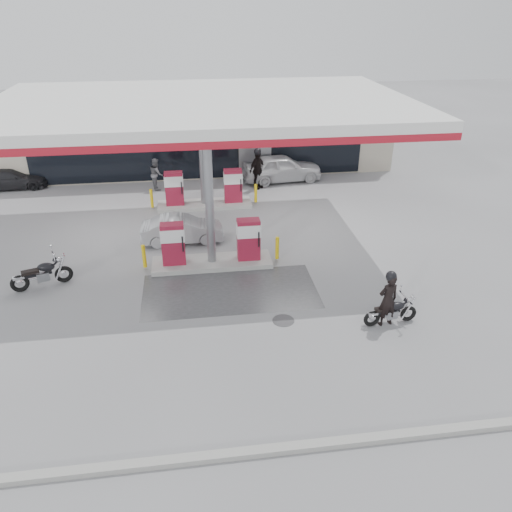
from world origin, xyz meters
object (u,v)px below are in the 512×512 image
at_px(pump_island_far, 204,192).
at_px(biker_main, 388,300).
at_px(parked_motorcycle, 42,275).
at_px(parked_car_left, 11,178).
at_px(parked_car_right, 281,166).
at_px(sedan_white, 282,168).
at_px(biker_walking, 257,170).
at_px(main_motorcycle, 392,312).
at_px(hatchback_silver, 182,229).
at_px(pump_island_near, 211,248).
at_px(attendant, 156,174).

distance_m(pump_island_far, biker_main, 11.77).
distance_m(parked_motorcycle, parked_car_left, 11.52).
height_order(biker_main, parked_car_right, biker_main).
bearing_deg(sedan_white, biker_walking, 118.36).
relative_size(pump_island_far, parked_motorcycle, 2.55).
xyz_separation_m(main_motorcycle, parked_car_left, (-15.28, 14.59, 0.14)).
bearing_deg(hatchback_silver, biker_walking, -34.12).
distance_m(hatchback_silver, parked_car_right, 9.59).
height_order(pump_island_far, parked_motorcycle, pump_island_far).
bearing_deg(main_motorcycle, sedan_white, 88.54).
distance_m(pump_island_far, biker_walking, 3.65).
bearing_deg(parked_car_left, biker_main, -137.78).
bearing_deg(parked_car_right, biker_walking, 128.93).
distance_m(main_motorcycle, biker_walking, 13.02).
xyz_separation_m(main_motorcycle, parked_motorcycle, (-11.22, 3.81, 0.07)).
height_order(pump_island_near, parked_car_right, pump_island_near).
bearing_deg(biker_main, main_motorcycle, 175.64).
bearing_deg(pump_island_far, biker_main, -64.34).
height_order(sedan_white, parked_car_left, sedan_white).
relative_size(parked_motorcycle, hatchback_silver, 0.60).
bearing_deg(attendant, biker_walking, -110.04).
height_order(attendant, parked_car_left, attendant).
xyz_separation_m(hatchback_silver, parked_car_right, (5.58, 7.80, 0.05)).
relative_size(parked_motorcycle, parked_car_left, 0.54).
bearing_deg(main_motorcycle, parked_motorcycle, 156.10).
relative_size(biker_main, parked_car_right, 0.41).
xyz_separation_m(main_motorcycle, hatchback_silver, (-6.37, 6.79, 0.15)).
bearing_deg(sedan_white, parked_car_right, -13.28).
height_order(biker_main, parked_motorcycle, biker_main).
xyz_separation_m(biker_main, parked_car_right, (-0.59, 14.61, -0.28)).
bearing_deg(parked_car_left, pump_island_near, -138.72).
relative_size(biker_main, parked_car_left, 0.48).
xyz_separation_m(attendant, parked_car_left, (-7.64, 1.20, -0.28)).
bearing_deg(pump_island_near, attendant, 105.03).
bearing_deg(pump_island_far, parked_car_right, 41.63).
xyz_separation_m(pump_island_far, sedan_white, (4.39, 3.20, 0.03)).
relative_size(parked_car_left, biker_walking, 1.84).
height_order(sedan_white, hatchback_silver, sedan_white).
relative_size(pump_island_far, parked_car_right, 1.19).
xyz_separation_m(sedan_white, parked_car_left, (-14.39, 0.80, -0.20)).
xyz_separation_m(biker_main, attendant, (-7.46, 13.41, -0.06)).
relative_size(biker_main, biker_walking, 0.87).
xyz_separation_m(biker_main, hatchback_silver, (-6.18, 6.81, -0.33)).
bearing_deg(main_motorcycle, parked_car_left, 131.17).
height_order(biker_main, sedan_white, biker_main).
height_order(biker_main, hatchback_silver, biker_main).
distance_m(sedan_white, biker_walking, 1.82).
distance_m(pump_island_far, hatchback_silver, 3.95).
relative_size(pump_island_near, attendant, 3.13).
bearing_deg(main_motorcycle, pump_island_far, 111.35).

